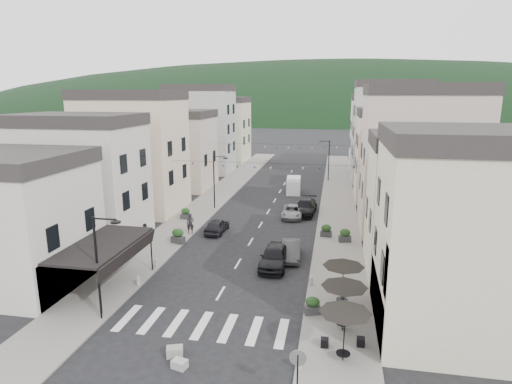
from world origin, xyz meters
TOP-DOWN VIEW (x-y plane):
  - ground at (0.00, 0.00)m, footprint 700.00×700.00m
  - sidewalk_left at (-7.50, 32.00)m, footprint 4.00×76.00m
  - sidewalk_right at (7.50, 32.00)m, footprint 4.00×76.00m
  - hill_backdrop at (0.00, 300.00)m, footprint 640.00×360.00m
  - bistro_building at (14.50, 4.00)m, footprint 10.00×8.00m
  - boutique_awning at (-7.25, 5.00)m, footprint 3.77×7.50m
  - buildings_row_left at (-14.50, 37.75)m, footprint 10.20×54.16m
  - buildings_row_right at (14.50, 36.59)m, footprint 10.20×54.16m
  - cafe_terrace at (7.70, 2.80)m, footprint 2.50×8.10m
  - streetlamp_left_near at (-5.82, 2.00)m, footprint 1.70×0.56m
  - streetlamp_left_far at (-5.82, 26.00)m, footprint 1.70×0.56m
  - streetlamp_right_far at (5.82, 44.00)m, footprint 1.70×0.56m
  - traffic_sign at (5.80, -3.50)m, footprint 0.70×0.07m
  - bollards at (0.00, 5.50)m, footprint 11.66×10.26m
  - bunting_near at (0.00, 22.00)m, footprint 19.00×0.28m
  - bunting_far at (0.00, 38.00)m, footprint 19.00×0.28m
  - parked_car_a at (2.80, 10.98)m, footprint 1.96×4.80m
  - parked_car_b at (3.84, 12.87)m, footprint 1.75×4.18m
  - parked_car_c at (2.80, 24.33)m, footprint 2.17×4.51m
  - parked_car_d at (4.03, 25.77)m, footprint 2.56×5.43m
  - parked_car_e at (-3.56, 17.95)m, footprint 1.67×3.97m
  - delivery_van at (1.81, 35.74)m, footprint 2.05×4.52m
  - pedestrian_a at (-5.80, 16.94)m, footprint 0.76×0.59m
  - pedestrian_b at (-8.71, 13.80)m, footprint 0.84×0.65m
  - concrete_block_a at (-0.43, -1.00)m, footprint 0.92×0.74m
  - concrete_block_c at (0.12, -1.83)m, footprint 0.80×0.66m
  - planter_la at (-6.00, 14.27)m, footprint 1.28×0.94m
  - planter_lb at (-7.81, 21.32)m, footprint 1.05×0.63m
  - planter_ra at (6.00, 4.22)m, footprint 1.07×0.81m
  - planter_rb at (6.44, 18.33)m, footprint 1.04×0.63m
  - planter_rc at (8.07, 17.20)m, footprint 1.11×0.72m

SIDE VIEW (x-z plane):
  - ground at x=0.00m, z-range 0.00..0.00m
  - hill_backdrop at x=0.00m, z-range -35.00..35.00m
  - sidewalk_left at x=-7.50m, z-range 0.00..0.12m
  - sidewalk_right at x=7.50m, z-range 0.00..0.12m
  - concrete_block_c at x=0.12m, z-range 0.00..0.40m
  - concrete_block_a at x=-0.43m, z-range 0.00..0.50m
  - bollards at x=0.00m, z-range 0.12..0.72m
  - parked_car_c at x=2.80m, z-range 0.00..1.24m
  - planter_ra at x=6.00m, z-range 0.10..1.17m
  - planter_rb at x=6.44m, z-range 0.10..1.22m
  - planter_lb at x=-7.81m, z-range 0.10..1.23m
  - parked_car_e at x=-3.56m, z-range 0.00..1.34m
  - parked_car_b at x=3.84m, z-range 0.00..1.34m
  - planter_rc at x=8.07m, z-range 0.10..1.26m
  - planter_la at x=-6.00m, z-range 0.10..1.38m
  - parked_car_d at x=4.03m, z-range 0.00..1.53m
  - parked_car_a at x=2.80m, z-range 0.00..1.63m
  - pedestrian_b at x=-8.71m, z-range 0.12..1.83m
  - delivery_van at x=1.81m, z-range -0.02..2.09m
  - pedestrian_a at x=-5.80m, z-range 0.12..1.98m
  - traffic_sign at x=5.80m, z-range 0.58..3.28m
  - cafe_terrace at x=7.70m, z-range 1.09..3.62m
  - boutique_awning at x=-7.25m, z-range 1.48..4.75m
  - streetlamp_left_near at x=-5.82m, z-range 0.70..6.70m
  - streetlamp_left_far at x=-5.82m, z-range 0.70..6.70m
  - streetlamp_right_far at x=5.82m, z-range 0.70..6.70m
  - bistro_building at x=14.50m, z-range 0.00..10.00m
  - bunting_near at x=0.00m, z-range 5.34..5.96m
  - bunting_far at x=0.00m, z-range 5.34..5.96m
  - buildings_row_left at x=-14.50m, z-range -0.88..13.12m
  - buildings_row_right at x=14.50m, z-range -0.93..13.57m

